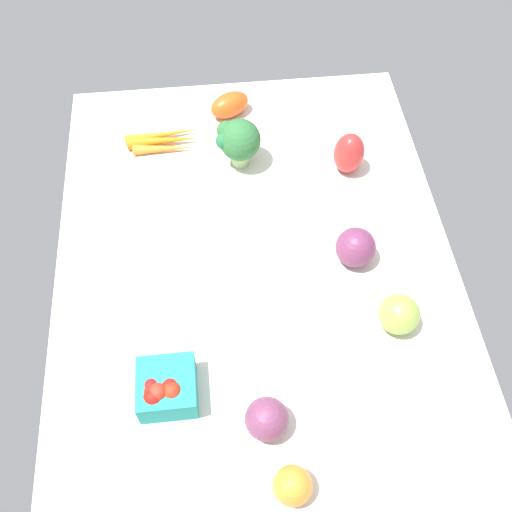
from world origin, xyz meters
TOP-DOWN VIEW (x-y plane):
  - tablecloth at (0.00, 0.00)cm, footprint 104.00×76.00cm
  - berry_basket at (25.08, -17.29)cm, footprint 9.46×9.46cm
  - heirloom_tomato_orange at (42.01, 1.00)cm, footprint 6.04×6.04cm
  - carrot_bunch at (-33.07, -16.74)cm, footprint 7.89×17.16cm
  - red_onion_near_basket at (1.19, 18.59)cm, footprint 7.59×7.59cm
  - bell_pepper_red at (-21.72, 21.69)cm, footprint 8.78×8.78cm
  - broccoli_head at (-26.16, -1.05)cm, footprint 8.73×9.40cm
  - heirloom_tomato_green at (15.85, 23.32)cm, footprint 7.21×7.21cm
  - red_onion_center at (31.83, -1.66)cm, footprint 6.97×6.97cm
  - roma_tomato at (-41.35, -1.68)cm, footprint 9.03×10.78cm

SIDE VIEW (x-z plane):
  - tablecloth at x=0.00cm, z-range 0.00..2.00cm
  - carrot_bunch at x=-33.07cm, z-range 1.86..4.63cm
  - roma_tomato at x=-41.35cm, z-range 2.00..7.48cm
  - heirloom_tomato_orange at x=42.01cm, z-range 2.00..8.04cm
  - berry_basket at x=25.08cm, z-range 1.84..8.74cm
  - red_onion_center at x=31.83cm, z-range 2.00..8.97cm
  - heirloom_tomato_green at x=15.85cm, z-range 2.00..9.21cm
  - red_onion_near_basket at x=1.19cm, z-range 2.00..9.59cm
  - bell_pepper_red at x=-21.72cm, z-range 2.00..11.62cm
  - broccoli_head at x=-26.16cm, z-range 3.03..14.23cm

